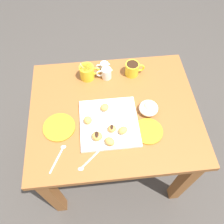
{
  "coord_description": "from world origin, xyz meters",
  "views": [
    {
      "loc": [
        -0.09,
        -0.72,
        1.87
      ],
      "look_at": [
        -0.02,
        -0.03,
        0.77
      ],
      "focal_mm": 37.24,
      "sensor_mm": 36.0,
      "label": 1
    }
  ],
  "objects_px": {
    "dining_table": "(114,122)",
    "beignet_0": "(88,120)",
    "beignet_1": "(97,136)",
    "saucer_orange_left": "(148,131)",
    "saucer_orange_right": "(59,127)",
    "beignet_5": "(123,130)",
    "beignet_4": "(112,129)",
    "beignet_3": "(110,142)",
    "cream_pitcher_white": "(106,73)",
    "pastry_plate_square": "(109,123)",
    "coffee_mug_yellow_left": "(87,72)",
    "coffee_mug_yellow_right": "(132,69)",
    "chocolate_sauce_pitcher": "(104,66)",
    "beignet_2": "(105,107)",
    "ice_cream_bowl": "(149,108)"
  },
  "relations": [
    {
      "from": "pastry_plate_square",
      "to": "beignet_2",
      "type": "bearing_deg",
      "value": 99.86
    },
    {
      "from": "beignet_1",
      "to": "ice_cream_bowl",
      "type": "bearing_deg",
      "value": 26.17
    },
    {
      "from": "saucer_orange_left",
      "to": "saucer_orange_right",
      "type": "height_order",
      "value": "same"
    },
    {
      "from": "beignet_3",
      "to": "saucer_orange_left",
      "type": "bearing_deg",
      "value": 14.23
    },
    {
      "from": "dining_table",
      "to": "beignet_3",
      "type": "height_order",
      "value": "beignet_3"
    },
    {
      "from": "coffee_mug_yellow_left",
      "to": "coffee_mug_yellow_right",
      "type": "distance_m",
      "value": 0.28
    },
    {
      "from": "coffee_mug_yellow_left",
      "to": "beignet_1",
      "type": "xyz_separation_m",
      "value": [
        0.03,
        -0.44,
        -0.01
      ]
    },
    {
      "from": "beignet_1",
      "to": "beignet_2",
      "type": "xyz_separation_m",
      "value": [
        0.06,
        0.18,
        -0.0
      ]
    },
    {
      "from": "saucer_orange_right",
      "to": "beignet_3",
      "type": "distance_m",
      "value": 0.3
    },
    {
      "from": "beignet_0",
      "to": "beignet_2",
      "type": "height_order",
      "value": "beignet_0"
    },
    {
      "from": "beignet_5",
      "to": "dining_table",
      "type": "bearing_deg",
      "value": 100.63
    },
    {
      "from": "dining_table",
      "to": "cream_pitcher_white",
      "type": "height_order",
      "value": "cream_pitcher_white"
    },
    {
      "from": "coffee_mug_yellow_right",
      "to": "cream_pitcher_white",
      "type": "xyz_separation_m",
      "value": [
        -0.16,
        -0.01,
        -0.01
      ]
    },
    {
      "from": "ice_cream_bowl",
      "to": "beignet_3",
      "type": "relative_size",
      "value": 1.96
    },
    {
      "from": "chocolate_sauce_pitcher",
      "to": "pastry_plate_square",
      "type": "bearing_deg",
      "value": -91.26
    },
    {
      "from": "pastry_plate_square",
      "to": "beignet_1",
      "type": "distance_m",
      "value": 0.12
    },
    {
      "from": "beignet_1",
      "to": "beignet_4",
      "type": "relative_size",
      "value": 1.24
    },
    {
      "from": "chocolate_sauce_pitcher",
      "to": "coffee_mug_yellow_right",
      "type": "bearing_deg",
      "value": -17.49
    },
    {
      "from": "pastry_plate_square",
      "to": "beignet_1",
      "type": "relative_size",
      "value": 5.75
    },
    {
      "from": "beignet_0",
      "to": "beignet_5",
      "type": "distance_m",
      "value": 0.2
    },
    {
      "from": "saucer_orange_right",
      "to": "beignet_5",
      "type": "bearing_deg",
      "value": -11.6
    },
    {
      "from": "cream_pitcher_white",
      "to": "beignet_1",
      "type": "distance_m",
      "value": 0.43
    },
    {
      "from": "dining_table",
      "to": "beignet_0",
      "type": "height_order",
      "value": "beignet_0"
    },
    {
      "from": "dining_table",
      "to": "beignet_4",
      "type": "relative_size",
      "value": 21.82
    },
    {
      "from": "beignet_5",
      "to": "beignet_3",
      "type": "bearing_deg",
      "value": -142.2
    },
    {
      "from": "coffee_mug_yellow_right",
      "to": "cream_pitcher_white",
      "type": "relative_size",
      "value": 1.17
    },
    {
      "from": "coffee_mug_yellow_left",
      "to": "cream_pitcher_white",
      "type": "distance_m",
      "value": 0.12
    },
    {
      "from": "cream_pitcher_white",
      "to": "beignet_1",
      "type": "bearing_deg",
      "value": -101.61
    },
    {
      "from": "chocolate_sauce_pitcher",
      "to": "beignet_3",
      "type": "xyz_separation_m",
      "value": [
        -0.02,
        -0.53,
        0.0
      ]
    },
    {
      "from": "coffee_mug_yellow_right",
      "to": "beignet_2",
      "type": "height_order",
      "value": "coffee_mug_yellow_right"
    },
    {
      "from": "coffee_mug_yellow_right",
      "to": "beignet_5",
      "type": "distance_m",
      "value": 0.43
    },
    {
      "from": "cream_pitcher_white",
      "to": "beignet_5",
      "type": "relative_size",
      "value": 1.99
    },
    {
      "from": "pastry_plate_square",
      "to": "chocolate_sauce_pitcher",
      "type": "height_order",
      "value": "chocolate_sauce_pitcher"
    },
    {
      "from": "coffee_mug_yellow_right",
      "to": "beignet_4",
      "type": "relative_size",
      "value": 2.75
    },
    {
      "from": "coffee_mug_yellow_left",
      "to": "beignet_0",
      "type": "distance_m",
      "value": 0.34
    },
    {
      "from": "pastry_plate_square",
      "to": "beignet_3",
      "type": "distance_m",
      "value": 0.13
    },
    {
      "from": "saucer_orange_left",
      "to": "dining_table",
      "type": "bearing_deg",
      "value": 136.35
    },
    {
      "from": "saucer_orange_left",
      "to": "beignet_1",
      "type": "bearing_deg",
      "value": -176.5
    },
    {
      "from": "pastry_plate_square",
      "to": "beignet_0",
      "type": "height_order",
      "value": "beignet_0"
    },
    {
      "from": "beignet_4",
      "to": "beignet_3",
      "type": "bearing_deg",
      "value": -104.38
    },
    {
      "from": "chocolate_sauce_pitcher",
      "to": "beignet_5",
      "type": "relative_size",
      "value": 1.75
    },
    {
      "from": "beignet_1",
      "to": "saucer_orange_left",
      "type": "bearing_deg",
      "value": 3.5
    },
    {
      "from": "cream_pitcher_white",
      "to": "beignet_1",
      "type": "relative_size",
      "value": 1.89
    },
    {
      "from": "cream_pitcher_white",
      "to": "chocolate_sauce_pitcher",
      "type": "bearing_deg",
      "value": 96.16
    },
    {
      "from": "beignet_2",
      "to": "saucer_orange_left",
      "type": "bearing_deg",
      "value": -35.98
    },
    {
      "from": "saucer_orange_right",
      "to": "beignet_0",
      "type": "height_order",
      "value": "beignet_0"
    },
    {
      "from": "chocolate_sauce_pitcher",
      "to": "beignet_0",
      "type": "height_order",
      "value": "chocolate_sauce_pitcher"
    },
    {
      "from": "beignet_1",
      "to": "beignet_5",
      "type": "height_order",
      "value": "beignet_1"
    },
    {
      "from": "pastry_plate_square",
      "to": "beignet_3",
      "type": "relative_size",
      "value": 5.77
    },
    {
      "from": "saucer_orange_left",
      "to": "beignet_0",
      "type": "bearing_deg",
      "value": 164.98
    }
  ]
}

